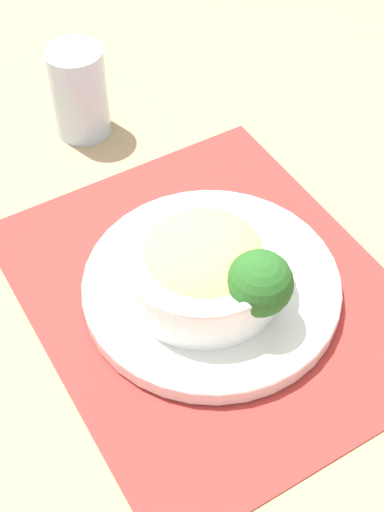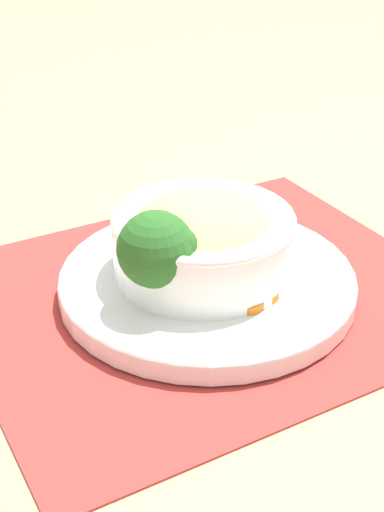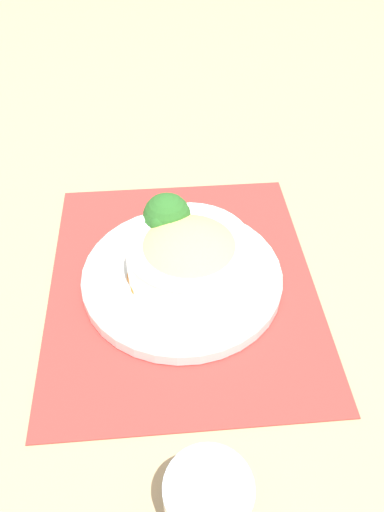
{
  "view_description": "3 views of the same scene",
  "coord_description": "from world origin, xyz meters",
  "views": [
    {
      "loc": [
        0.42,
        -0.21,
        0.6
      ],
      "look_at": [
        -0.01,
        -0.02,
        0.05
      ],
      "focal_mm": 50.0,
      "sensor_mm": 36.0,
      "label": 1
    },
    {
      "loc": [
        0.23,
        0.51,
        0.36
      ],
      "look_at": [
        0.02,
        0.01,
        0.05
      ],
      "focal_mm": 50.0,
      "sensor_mm": 36.0,
      "label": 2
    },
    {
      "loc": [
        -0.46,
        -0.03,
        0.51
      ],
      "look_at": [
        0.02,
        -0.01,
        0.04
      ],
      "focal_mm": 35.0,
      "sensor_mm": 36.0,
      "label": 3
    }
  ],
  "objects": [
    {
      "name": "carrot_slice_far",
      "position": [
        -0.04,
        0.04,
        0.02
      ],
      "size": [
        0.04,
        0.04,
        0.01
      ],
      "color": "orange",
      "rests_on": "plate"
    },
    {
      "name": "placemat",
      "position": [
        0.0,
        0.0,
        0.0
      ],
      "size": [
        0.47,
        0.41,
        0.0
      ],
      "color": "#B2332D",
      "rests_on": "ground_plane"
    },
    {
      "name": "carrot_slice_near",
      "position": [
        -0.01,
        0.05,
        0.02
      ],
      "size": [
        0.04,
        0.04,
        0.01
      ],
      "color": "orange",
      "rests_on": "plate"
    },
    {
      "name": "plate",
      "position": [
        0.0,
        0.0,
        0.02
      ],
      "size": [
        0.27,
        0.27,
        0.02
      ],
      "color": "white",
      "rests_on": "placemat"
    },
    {
      "name": "broccoli_floret",
      "position": [
        0.06,
        0.02,
        0.07
      ],
      "size": [
        0.07,
        0.07,
        0.09
      ],
      "color": "#759E51",
      "rests_on": "plate"
    },
    {
      "name": "carrot_slice_middle",
      "position": [
        -0.03,
        0.05,
        0.02
      ],
      "size": [
        0.04,
        0.04,
        0.01
      ],
      "color": "orange",
      "rests_on": "plate"
    },
    {
      "name": "ground_plane",
      "position": [
        0.0,
        0.0,
        0.0
      ],
      "size": [
        4.0,
        4.0,
        0.0
      ],
      "primitive_type": "plane",
      "color": "tan"
    },
    {
      "name": "bowl",
      "position": [
        0.0,
        -0.01,
        0.05
      ],
      "size": [
        0.17,
        0.17,
        0.07
      ],
      "color": "white",
      "rests_on": "plate"
    }
  ]
}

